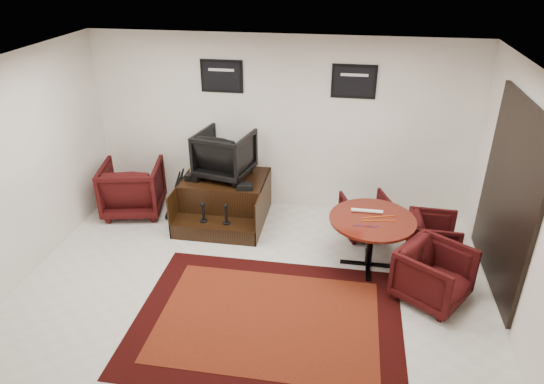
% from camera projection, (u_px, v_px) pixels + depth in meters
% --- Properties ---
extents(ground, '(6.00, 6.00, 0.00)m').
position_uv_depth(ground, '(249.00, 297.00, 6.06)').
color(ground, silver).
rests_on(ground, ground).
extents(room_shell, '(6.02, 5.02, 2.81)m').
position_uv_depth(room_shell, '(285.00, 165.00, 5.30)').
color(room_shell, white).
rests_on(room_shell, ground).
extents(area_rug, '(3.11, 2.33, 0.01)m').
position_uv_depth(area_rug, '(268.00, 320.00, 5.69)').
color(area_rug, black).
rests_on(area_rug, ground).
extents(shine_podium, '(1.32, 1.36, 0.68)m').
position_uv_depth(shine_podium, '(225.00, 200.00, 7.71)').
color(shine_podium, black).
rests_on(shine_podium, ground).
extents(shine_chair, '(0.93, 0.89, 0.81)m').
position_uv_depth(shine_chair, '(225.00, 152.00, 7.49)').
color(shine_chair, black).
rests_on(shine_chair, shine_podium).
extents(shoes_pair, '(0.26, 0.30, 0.10)m').
position_uv_depth(shoes_pair, '(195.00, 176.00, 7.55)').
color(shoes_pair, black).
rests_on(shoes_pair, shine_podium).
extents(polish_kit, '(0.27, 0.21, 0.08)m').
position_uv_depth(polish_kit, '(245.00, 187.00, 7.23)').
color(polish_kit, black).
rests_on(polish_kit, shine_podium).
extents(umbrella_black, '(0.33, 0.12, 0.89)m').
position_uv_depth(umbrella_black, '(174.00, 195.00, 7.58)').
color(umbrella_black, black).
rests_on(umbrella_black, ground).
extents(umbrella_hooked, '(0.32, 0.12, 0.86)m').
position_uv_depth(umbrella_hooked, '(178.00, 191.00, 7.74)').
color(umbrella_hooked, black).
rests_on(umbrella_hooked, ground).
extents(armchair_side, '(1.07, 1.02, 0.94)m').
position_uv_depth(armchair_side, '(132.00, 185.00, 7.83)').
color(armchair_side, black).
rests_on(armchair_side, ground).
extents(meeting_table, '(1.13, 1.13, 0.74)m').
position_uv_depth(meeting_table, '(372.00, 224.00, 6.38)').
color(meeting_table, '#3F1009').
rests_on(meeting_table, ground).
extents(table_chair_back, '(0.83, 0.80, 0.68)m').
position_uv_depth(table_chair_back, '(366.00, 214.00, 7.27)').
color(table_chair_back, black).
rests_on(table_chair_back, ground).
extents(table_chair_window, '(0.64, 0.68, 0.68)m').
position_uv_depth(table_chair_window, '(434.00, 235.00, 6.73)').
color(table_chair_window, black).
rests_on(table_chair_window, ground).
extents(table_chair_corner, '(1.03, 1.04, 0.79)m').
position_uv_depth(table_chair_corner, '(434.00, 272.00, 5.87)').
color(table_chair_corner, black).
rests_on(table_chair_corner, ground).
extents(paper_roll, '(0.42, 0.05, 0.05)m').
position_uv_depth(paper_roll, '(367.00, 211.00, 6.47)').
color(paper_roll, silver).
rests_on(paper_roll, meeting_table).
extents(table_clutter, '(0.57, 0.37, 0.01)m').
position_uv_depth(table_clutter, '(377.00, 220.00, 6.29)').
color(table_clutter, '#D7540B').
rests_on(table_clutter, meeting_table).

